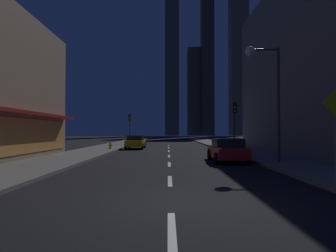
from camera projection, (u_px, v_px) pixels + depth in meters
The scene contains 15 objects.
ground_plane at pixel (168, 145), 39.16m from camera, with size 78.00×136.00×0.10m, color black.
sidewalk_right at pixel (217, 144), 39.18m from camera, with size 4.00×76.00×0.15m, color #605E59.
sidewalk_left at pixel (119, 144), 39.15m from camera, with size 4.00×76.00×0.15m, color #605E59.
lane_marking_center at pixel (168, 156), 20.76m from camera, with size 0.16×33.40×0.01m.
skyscraper_distant_tall at pixel (171, 68), 127.91m from camera, with size 6.38×5.64×63.06m, color #524E3D.
skyscraper_distant_mid at pixel (194, 92), 129.87m from camera, with size 6.49×7.57×41.06m, color #454134.
skyscraper_distant_short at pixel (207, 64), 126.17m from camera, with size 5.61×6.23×66.10m, color #3A372C.
skyscraper_distant_slender at pixel (238, 55), 133.30m from camera, with size 8.19×8.40×78.79m, color #5D5846.
car_parked_near at pixel (227, 150), 16.97m from camera, with size 1.98×4.24×1.45m.
car_parked_far at pixel (135, 142), 29.72m from camera, with size 1.98×4.24×1.45m.
fire_hydrant_far_left at pixel (110, 146), 27.50m from camera, with size 0.42×0.30×0.65m.
traffic_light_near_right at pixel (234, 116), 22.86m from camera, with size 0.32×0.48×4.20m.
traffic_light_far_left at pixel (129, 122), 38.72m from camera, with size 0.32×0.48×4.20m.
street_lamp_right at pixel (263, 75), 15.53m from camera, with size 1.96×0.56×6.58m.
pedestrian_crossing_sign at pixel (335, 128), 9.26m from camera, with size 0.91×0.08×3.15m.
Camera 1 is at (-0.07, -7.21, 1.88)m, focal length 29.24 mm.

